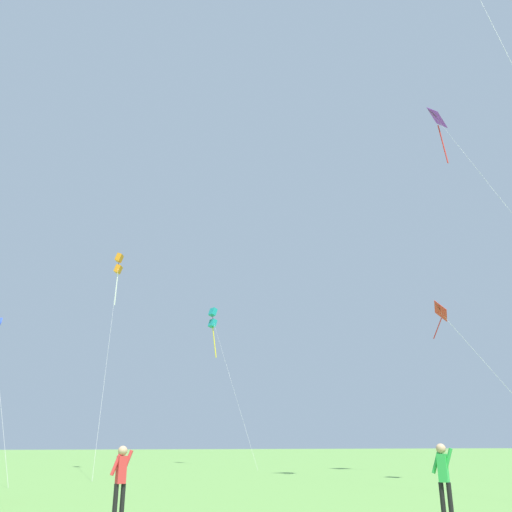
# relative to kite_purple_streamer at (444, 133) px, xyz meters

# --- Properties ---
(kite_purple_streamer) EXTENTS (2.75, 11.36, 23.30)m
(kite_purple_streamer) POSITION_rel_kite_purple_streamer_xyz_m (0.00, 0.00, 0.00)
(kite_purple_streamer) COLOR purple
(kite_purple_streamer) RESTS_ON ground_plane
(kite_orange_box) EXTENTS (1.88, 11.50, 15.47)m
(kite_orange_box) POSITION_rel_kite_purple_streamer_xyz_m (-18.53, 15.57, -6.64)
(kite_orange_box) COLOR orange
(kite_orange_box) RESTS_ON ground_plane
(kite_teal_box) EXTENTS (0.83, 12.13, 14.04)m
(kite_teal_box) POSITION_rel_kite_purple_streamer_xyz_m (-8.46, 24.05, -8.20)
(kite_teal_box) COLOR teal
(kite_teal_box) RESTS_ON ground_plane
(kite_red_high) EXTENTS (3.43, 5.26, 8.76)m
(kite_red_high) POSITION_rel_kite_purple_streamer_xyz_m (-3.77, -2.28, -13.30)
(kite_red_high) COLOR red
(kite_red_high) RESTS_ON ground_plane
(person_child_small) EXTENTS (0.39, 0.49, 1.71)m
(person_child_small) POSITION_rel_kite_purple_streamer_xyz_m (-13.63, -13.00, -20.09)
(person_child_small) COLOR black
(person_child_small) RESTS_ON ground_plane
(person_with_spool) EXTENTS (0.53, 0.23, 1.65)m
(person_with_spool) POSITION_rel_kite_purple_streamer_xyz_m (-20.77, -10.33, -20.13)
(person_with_spool) COLOR black
(person_with_spool) RESTS_ON ground_plane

